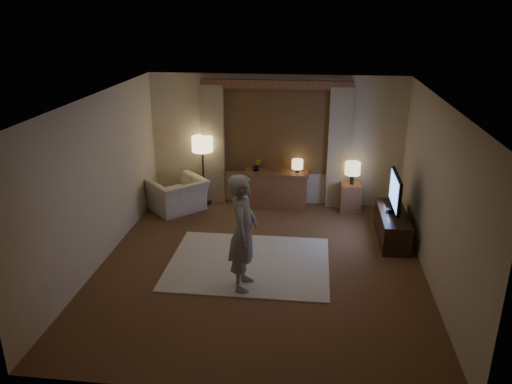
# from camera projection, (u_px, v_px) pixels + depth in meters

# --- Properties ---
(room) EXTENTS (5.04, 5.54, 2.64)m
(room) POSITION_uv_depth(u_px,v_px,m) (264.00, 175.00, 7.78)
(room) COLOR brown
(room) RESTS_ON ground
(rug) EXTENTS (2.50, 2.00, 0.02)m
(rug) POSITION_uv_depth(u_px,v_px,m) (249.00, 263.00, 7.86)
(rug) COLOR beige
(rug) RESTS_ON floor
(sideboard) EXTENTS (1.20, 0.40, 0.70)m
(sideboard) POSITION_uv_depth(u_px,v_px,m) (277.00, 190.00, 9.97)
(sideboard) COLOR brown
(sideboard) RESTS_ON floor
(picture_frame) EXTENTS (0.16, 0.02, 0.20)m
(picture_frame) POSITION_uv_depth(u_px,v_px,m) (277.00, 169.00, 9.82)
(picture_frame) COLOR brown
(picture_frame) RESTS_ON sideboard
(plant) EXTENTS (0.17, 0.13, 0.30)m
(plant) POSITION_uv_depth(u_px,v_px,m) (257.00, 166.00, 9.84)
(plant) COLOR #999999
(plant) RESTS_ON sideboard
(table_lamp_sideboard) EXTENTS (0.22, 0.22, 0.30)m
(table_lamp_sideboard) POSITION_uv_depth(u_px,v_px,m) (297.00, 165.00, 9.74)
(table_lamp_sideboard) COLOR black
(table_lamp_sideboard) RESTS_ON sideboard
(floor_lamp) EXTENTS (0.41, 0.41, 1.41)m
(floor_lamp) POSITION_uv_depth(u_px,v_px,m) (202.00, 148.00, 9.84)
(floor_lamp) COLOR black
(floor_lamp) RESTS_ON floor
(armchair) EXTENTS (1.32, 1.32, 0.65)m
(armchair) POSITION_uv_depth(u_px,v_px,m) (178.00, 195.00, 9.79)
(armchair) COLOR beige
(armchair) RESTS_ON floor
(side_table) EXTENTS (0.40, 0.40, 0.56)m
(side_table) POSITION_uv_depth(u_px,v_px,m) (351.00, 197.00, 9.79)
(side_table) COLOR brown
(side_table) RESTS_ON floor
(table_lamp_side) EXTENTS (0.30, 0.30, 0.44)m
(table_lamp_side) POSITION_uv_depth(u_px,v_px,m) (353.00, 169.00, 9.59)
(table_lamp_side) COLOR black
(table_lamp_side) RESTS_ON side_table
(tv_stand) EXTENTS (0.45, 1.40, 0.50)m
(tv_stand) POSITION_uv_depth(u_px,v_px,m) (392.00, 226.00, 8.61)
(tv_stand) COLOR black
(tv_stand) RESTS_ON floor
(tv) EXTENTS (0.23, 0.95, 0.68)m
(tv) POSITION_uv_depth(u_px,v_px,m) (395.00, 192.00, 8.39)
(tv) COLOR black
(tv) RESTS_ON tv_stand
(person) EXTENTS (0.44, 0.64, 1.70)m
(person) POSITION_uv_depth(u_px,v_px,m) (243.00, 233.00, 6.91)
(person) COLOR gray
(person) RESTS_ON rug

